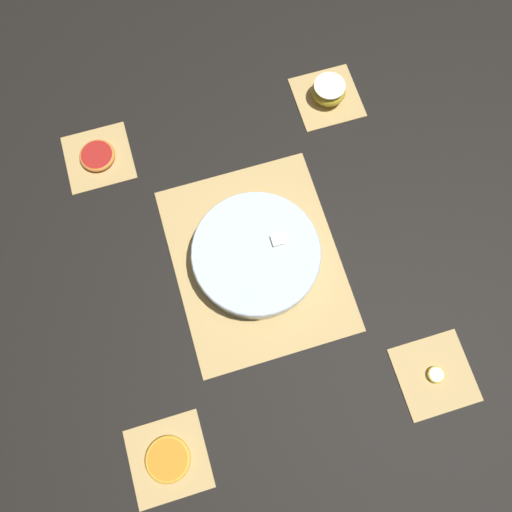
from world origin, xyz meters
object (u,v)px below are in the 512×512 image
object	(u,v)px
orange_slice_whole	(168,459)
grapefruit_slice	(97,156)
banana_coin_single	(436,375)
apple_half	(329,91)
fruit_salad_bowl	(256,255)

from	to	relation	value
orange_slice_whole	grapefruit_slice	bearing A→B (deg)	180.00
banana_coin_single	grapefruit_slice	bearing A→B (deg)	-140.50
apple_half	grapefruit_slice	world-z (taller)	apple_half
orange_slice_whole	banana_coin_single	xyz separation A→B (m)	(-0.00, 0.58, -0.00)
fruit_salad_bowl	grapefruit_slice	world-z (taller)	fruit_salad_bowl
grapefruit_slice	apple_half	bearing A→B (deg)	90.00
orange_slice_whole	banana_coin_single	size ratio (longest dim) A/B	2.57
fruit_salad_bowl	banana_coin_single	world-z (taller)	fruit_salad_bowl
fruit_salad_bowl	apple_half	size ratio (longest dim) A/B	3.39
fruit_salad_bowl	banana_coin_single	size ratio (longest dim) A/B	7.85
orange_slice_whole	apple_half	bearing A→B (deg)	140.50
fruit_salad_bowl	orange_slice_whole	xyz separation A→B (m)	(0.35, -0.29, -0.03)
apple_half	orange_slice_whole	bearing A→B (deg)	-39.50
apple_half	orange_slice_whole	world-z (taller)	apple_half
banana_coin_single	apple_half	bearing A→B (deg)	180.00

